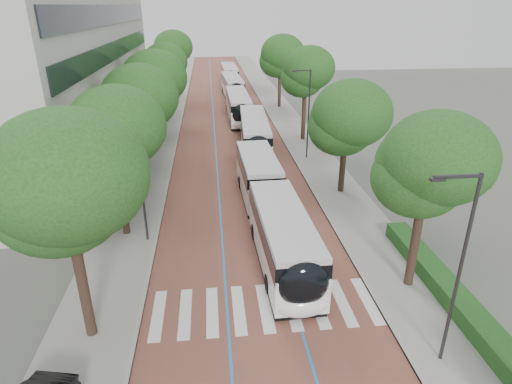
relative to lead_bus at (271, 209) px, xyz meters
The scene contains 21 objects.
ground 8.61m from the lead_bus, 100.21° to the right, with size 160.00×160.00×0.00m, color #51544C.
road 31.75m from the lead_bus, 92.71° to the left, with size 11.00×140.00×0.02m, color brown.
sidewalk_left 32.97m from the lead_bus, 105.86° to the left, with size 4.00×140.00×0.12m, color gray.
sidewalk_right 32.28m from the lead_bus, 79.27° to the left, with size 4.00×140.00×0.12m, color gray.
kerb_left 32.50m from the lead_bus, 102.63° to the left, with size 0.20×140.00×0.14m, color gray.
kerb_right 31.98m from the lead_bus, 82.62° to the left, with size 0.20×140.00×0.14m, color gray.
zebra_crossing 7.61m from the lead_bus, 100.06° to the right, with size 10.55×3.60×0.01m.
lane_line_left 31.87m from the lead_bus, 95.59° to the left, with size 0.12×126.00×0.01m, color blue.
lane_line_right 31.72m from the lead_bus, 89.82° to the left, with size 0.12×126.00×0.01m, color blue.
office_building 29.26m from the lead_bus, 136.82° to the left, with size 18.11×40.00×14.00m.
hedge 11.33m from the lead_bus, 47.59° to the right, with size 1.20×14.00×0.80m, color #18471B.
streetlight_near 12.83m from the lead_bus, 65.67° to the right, with size 1.82×0.20×8.00m.
streetlight_far 14.95m from the lead_bus, 69.48° to the left, with size 1.82×0.20×8.00m.
lamp_post_left 8.00m from the lead_bus, behind, with size 0.14×0.14×8.00m, color #2D2E30.
trees_left 19.87m from the lead_bus, 117.82° to the left, with size 6.30×60.91×9.40m.
trees_right 17.51m from the lead_bus, 68.44° to the left, with size 5.91×47.47×9.21m.
lead_bus is the anchor object (origin of this frame).
bus_queued_0 16.38m from the lead_bus, 87.52° to the left, with size 3.13×12.51×3.20m.
bus_queued_1 29.09m from the lead_bus, 89.93° to the left, with size 2.62×12.42×3.20m.
bus_queued_2 43.07m from the lead_bus, 89.83° to the left, with size 3.05×12.49×3.20m.
bus_queued_3 55.85m from the lead_bus, 89.70° to the left, with size 2.75×12.44×3.20m.
Camera 1 is at (-1.99, -15.22, 13.14)m, focal length 30.00 mm.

